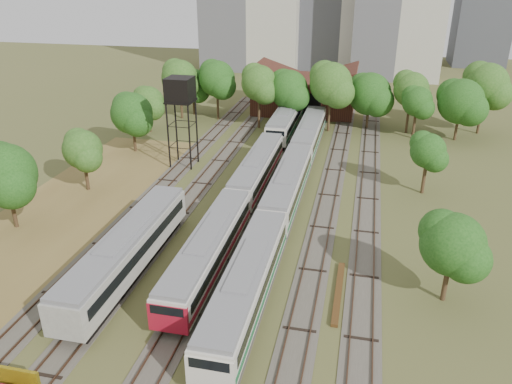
# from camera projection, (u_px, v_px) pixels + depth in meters

# --- Properties ---
(ground) EXTENTS (240.00, 240.00, 0.00)m
(ground) POSITION_uv_depth(u_px,v_px,m) (198.00, 349.00, 31.27)
(ground) COLOR #475123
(ground) RESTS_ON ground
(dry_grass_patch) EXTENTS (14.00, 60.00, 0.04)m
(dry_grass_patch) POSITION_uv_depth(u_px,v_px,m) (25.00, 252.00, 41.97)
(dry_grass_patch) COLOR brown
(dry_grass_patch) RESTS_ON ground
(tracks) EXTENTS (24.60, 80.00, 0.19)m
(tracks) POSITION_uv_depth(u_px,v_px,m) (267.00, 189.00, 53.61)
(tracks) COLOR #4C473D
(tracks) RESTS_ON ground
(railcar_red_set) EXTENTS (2.68, 34.57, 3.30)m
(railcar_red_set) POSITION_uv_depth(u_px,v_px,m) (237.00, 203.00, 46.54)
(railcar_red_set) COLOR black
(railcar_red_set) RESTS_ON ground
(railcar_green_set) EXTENTS (2.78, 52.08, 3.44)m
(railcar_green_set) POSITION_uv_depth(u_px,v_px,m) (288.00, 186.00, 49.99)
(railcar_green_set) COLOR black
(railcar_green_set) RESTS_ON ground
(railcar_rear) EXTENTS (2.88, 16.08, 3.56)m
(railcar_rear) POSITION_uv_depth(u_px,v_px,m) (285.00, 121.00, 70.71)
(railcar_rear) COLOR black
(railcar_rear) RESTS_ON ground
(old_grey_coach) EXTENTS (2.88, 18.00, 3.56)m
(old_grey_coach) POSITION_uv_depth(u_px,v_px,m) (128.00, 251.00, 38.41)
(old_grey_coach) COLOR black
(old_grey_coach) RESTS_ON ground
(water_tower) EXTENTS (3.05, 3.05, 10.54)m
(water_tower) POSITION_uv_depth(u_px,v_px,m) (180.00, 92.00, 56.79)
(water_tower) COLOR black
(water_tower) RESTS_ON ground
(rail_pile_far) EXTENTS (0.49, 7.76, 0.25)m
(rail_pile_far) POSITION_uv_depth(u_px,v_px,m) (338.00, 292.00, 36.56)
(rail_pile_far) COLOR #533517
(rail_pile_far) RESTS_ON ground
(maintenance_shed) EXTENTS (16.45, 11.55, 7.58)m
(maintenance_shed) POSITION_uv_depth(u_px,v_px,m) (305.00, 93.00, 81.81)
(maintenance_shed) COLOR #391B14
(maintenance_shed) RESTS_ON ground
(tree_band_left) EXTENTS (8.64, 64.66, 8.51)m
(tree_band_left) POSITION_uv_depth(u_px,v_px,m) (94.00, 134.00, 54.82)
(tree_band_left) COLOR #382616
(tree_band_left) RESTS_ON ground
(tree_band_far) EXTENTS (50.12, 9.96, 9.99)m
(tree_band_far) POSITION_uv_depth(u_px,v_px,m) (338.00, 87.00, 71.29)
(tree_band_far) COLOR #382616
(tree_band_far) RESTS_ON ground
(tree_band_right) EXTENTS (4.45, 42.40, 7.23)m
(tree_band_right) POSITION_uv_depth(u_px,v_px,m) (430.00, 156.00, 49.28)
(tree_band_right) COLOR #382616
(tree_band_right) RESTS_ON ground
(tower_far_right) EXTENTS (12.00, 12.00, 28.00)m
(tower_far_right) POSITION_uv_depth(u_px,v_px,m) (485.00, 4.00, 116.50)
(tower_far_right) COLOR #44474D
(tower_far_right) RESTS_ON ground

